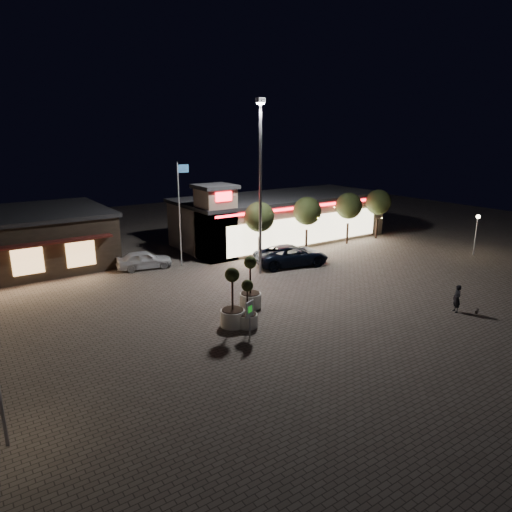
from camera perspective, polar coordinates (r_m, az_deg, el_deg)
ground at (r=26.79m, az=6.86°, el=-7.11°), size 90.00×90.00×0.00m
retail_building at (r=43.79m, az=2.75°, el=4.82°), size 20.40×8.40×6.10m
floodlight_pole at (r=32.47m, az=0.56°, el=9.74°), size 0.60×0.40×12.38m
flagpole at (r=35.14m, az=-9.45°, el=6.22°), size 0.95×0.10×8.00m
lamp_post_east at (r=42.56m, az=25.89°, el=3.32°), size 0.36×0.36×3.48m
string_tree_a at (r=36.53m, az=0.42°, el=4.88°), size 2.42×2.42×4.79m
string_tree_b at (r=39.55m, az=6.41°, el=5.59°), size 2.42×2.42×4.79m
string_tree_c at (r=42.94m, az=11.52°, el=6.15°), size 2.42×2.42×4.79m
string_tree_d at (r=45.87m, az=15.04°, el=6.50°), size 2.42×2.42×4.79m
pickup_truck at (r=35.80m, az=4.49°, el=0.11°), size 6.32×4.01×1.62m
white_sedan at (r=35.87m, az=-13.81°, el=-0.45°), size 4.37×2.41×1.41m
pedestrian at (r=28.97m, az=23.82°, el=-4.90°), size 0.63×0.71×1.63m
dog at (r=29.20m, az=25.90°, el=-6.18°), size 0.45×0.28×0.24m
planter_left at (r=24.57m, az=-1.07°, el=-7.06°), size 1.08×1.08×2.65m
planter_mid at (r=24.64m, az=-2.94°, el=-6.52°), size 1.33×1.33×3.28m
planter_right at (r=27.15m, az=-0.71°, el=-4.48°), size 1.29×1.29×3.17m
valet_sign at (r=23.18m, az=-0.79°, el=-7.03°), size 0.61×0.31×1.94m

